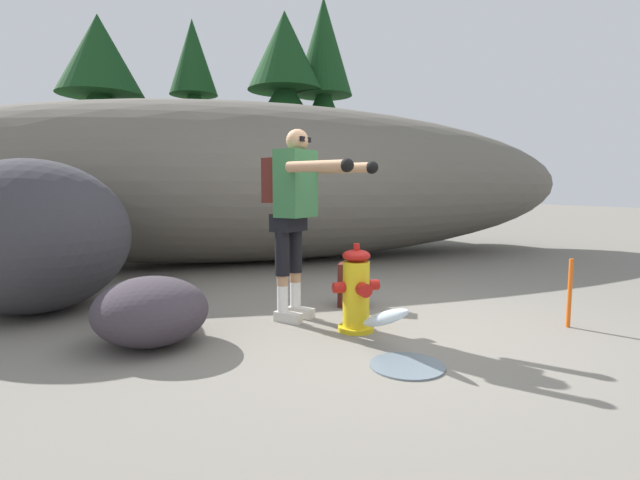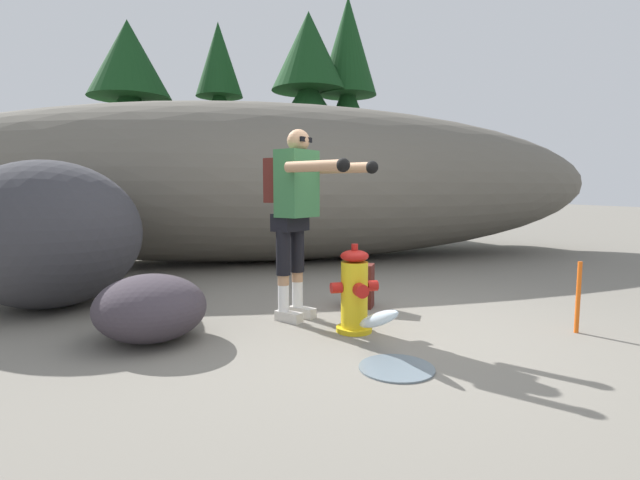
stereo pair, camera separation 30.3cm
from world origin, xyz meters
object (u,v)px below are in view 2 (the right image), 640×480
at_px(boulder_mid, 151,308).
at_px(survey_stake, 578,297).
at_px(fire_hydrant, 354,292).
at_px(utility_worker, 296,201).
at_px(spare_backpack, 358,286).
at_px(boulder_large, 49,234).

distance_m(boulder_mid, survey_stake, 3.48).
height_order(fire_hydrant, survey_stake, fire_hydrant).
bearing_deg(utility_worker, survey_stake, 26.68).
distance_m(spare_backpack, survey_stake, 1.96).
relative_size(utility_worker, spare_backpack, 3.65).
bearing_deg(spare_backpack, boulder_large, -74.74).
relative_size(boulder_mid, survey_stake, 1.46).
xyz_separation_m(spare_backpack, boulder_mid, (-1.94, -0.57, 0.05)).
bearing_deg(survey_stake, spare_backpack, 138.58).
bearing_deg(boulder_large, utility_worker, -26.14).
bearing_deg(boulder_large, fire_hydrant, -31.07).
relative_size(spare_backpack, boulder_large, 0.25).
height_order(boulder_large, survey_stake, boulder_large).
bearing_deg(boulder_mid, fire_hydrant, -7.31).
bearing_deg(survey_stake, utility_worker, 155.09).
height_order(fire_hydrant, boulder_mid, fire_hydrant).
height_order(boulder_large, boulder_mid, boulder_large).
relative_size(fire_hydrant, utility_worker, 0.43).
relative_size(utility_worker, boulder_mid, 1.96).
bearing_deg(boulder_large, boulder_mid, -53.01).
height_order(utility_worker, survey_stake, utility_worker).
xyz_separation_m(fire_hydrant, boulder_mid, (-1.63, 0.21, -0.08)).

